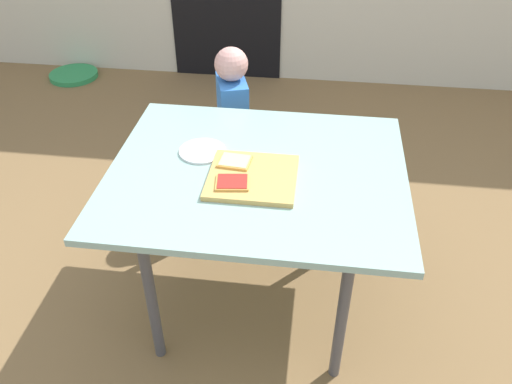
{
  "coord_description": "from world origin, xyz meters",
  "views": [
    {
      "loc": [
        0.22,
        -1.71,
        1.93
      ],
      "look_at": [
        -0.0,
        0.0,
        0.63
      ],
      "focal_mm": 36.77,
      "sensor_mm": 36.0,
      "label": 1
    }
  ],
  "objects_px": {
    "garden_hose_coil": "(74,75)",
    "cutting_board": "(252,177)",
    "pizza_slice_near_left": "(232,182)",
    "child_left": "(233,122)",
    "plate_white_left": "(202,151)",
    "dining_table": "(257,184)",
    "pizza_slice_far_left": "(235,161)"
  },
  "relations": [
    {
      "from": "child_left",
      "to": "pizza_slice_far_left",
      "type": "bearing_deg",
      "value": -79.48
    },
    {
      "from": "cutting_board",
      "to": "pizza_slice_far_left",
      "type": "height_order",
      "value": "pizza_slice_far_left"
    },
    {
      "from": "dining_table",
      "to": "plate_white_left",
      "type": "xyz_separation_m",
      "value": [
        -0.24,
        0.1,
        0.07
      ]
    },
    {
      "from": "dining_table",
      "to": "plate_white_left",
      "type": "relative_size",
      "value": 6.02
    },
    {
      "from": "pizza_slice_near_left",
      "to": "child_left",
      "type": "xyz_separation_m",
      "value": [
        -0.15,
        0.85,
        -0.22
      ]
    },
    {
      "from": "child_left",
      "to": "plate_white_left",
      "type": "bearing_deg",
      "value": -92.0
    },
    {
      "from": "plate_white_left",
      "to": "child_left",
      "type": "relative_size",
      "value": 0.2
    },
    {
      "from": "cutting_board",
      "to": "child_left",
      "type": "distance_m",
      "value": 0.83
    },
    {
      "from": "dining_table",
      "to": "child_left",
      "type": "height_order",
      "value": "child_left"
    },
    {
      "from": "dining_table",
      "to": "pizza_slice_far_left",
      "type": "height_order",
      "value": "pizza_slice_far_left"
    },
    {
      "from": "garden_hose_coil",
      "to": "cutting_board",
      "type": "bearing_deg",
      "value": -51.15
    },
    {
      "from": "plate_white_left",
      "to": "cutting_board",
      "type": "bearing_deg",
      "value": -35.56
    },
    {
      "from": "pizza_slice_far_left",
      "to": "child_left",
      "type": "xyz_separation_m",
      "value": [
        -0.13,
        0.71,
        -0.22
      ]
    },
    {
      "from": "pizza_slice_near_left",
      "to": "child_left",
      "type": "height_order",
      "value": "child_left"
    },
    {
      "from": "dining_table",
      "to": "plate_white_left",
      "type": "distance_m",
      "value": 0.27
    },
    {
      "from": "cutting_board",
      "to": "dining_table",
      "type": "bearing_deg",
      "value": 81.66
    },
    {
      "from": "plate_white_left",
      "to": "dining_table",
      "type": "bearing_deg",
      "value": -22.25
    },
    {
      "from": "cutting_board",
      "to": "plate_white_left",
      "type": "height_order",
      "value": "cutting_board"
    },
    {
      "from": "pizza_slice_near_left",
      "to": "cutting_board",
      "type": "bearing_deg",
      "value": 44.62
    },
    {
      "from": "pizza_slice_near_left",
      "to": "garden_hose_coil",
      "type": "distance_m",
      "value": 3.1
    },
    {
      "from": "cutting_board",
      "to": "child_left",
      "type": "relative_size",
      "value": 0.35
    },
    {
      "from": "pizza_slice_far_left",
      "to": "cutting_board",
      "type": "bearing_deg",
      "value": -42.57
    },
    {
      "from": "cutting_board",
      "to": "garden_hose_coil",
      "type": "bearing_deg",
      "value": 128.85
    },
    {
      "from": "dining_table",
      "to": "garden_hose_coil",
      "type": "xyz_separation_m",
      "value": [
        -1.89,
        2.27,
        -0.66
      ]
    },
    {
      "from": "cutting_board",
      "to": "pizza_slice_near_left",
      "type": "xyz_separation_m",
      "value": [
        -0.07,
        -0.07,
        0.02
      ]
    },
    {
      "from": "dining_table",
      "to": "plate_white_left",
      "type": "height_order",
      "value": "plate_white_left"
    },
    {
      "from": "pizza_slice_far_left",
      "to": "plate_white_left",
      "type": "height_order",
      "value": "pizza_slice_far_left"
    },
    {
      "from": "dining_table",
      "to": "child_left",
      "type": "distance_m",
      "value": 0.76
    },
    {
      "from": "child_left",
      "to": "cutting_board",
      "type": "bearing_deg",
      "value": -74.73
    },
    {
      "from": "dining_table",
      "to": "pizza_slice_near_left",
      "type": "relative_size",
      "value": 8.66
    },
    {
      "from": "pizza_slice_near_left",
      "to": "child_left",
      "type": "bearing_deg",
      "value": 99.76
    },
    {
      "from": "plate_white_left",
      "to": "pizza_slice_near_left",
      "type": "bearing_deg",
      "value": -54.49
    }
  ]
}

